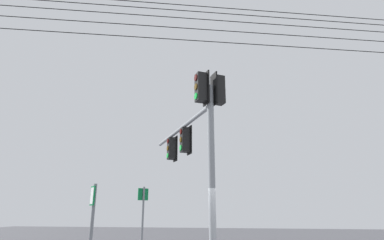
% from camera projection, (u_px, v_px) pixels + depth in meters
% --- Properties ---
extents(signal_mast_assembly, '(3.42, 5.43, 5.99)m').
position_uv_depth(signal_mast_assembly, '(195.00, 136.00, 9.98)').
color(signal_mast_assembly, gray).
rests_on(signal_mast_assembly, ground).
extents(route_sign_primary, '(0.20, 0.22, 2.46)m').
position_uv_depth(route_sign_primary, '(91.00, 233.00, 6.16)').
color(route_sign_primary, slate).
rests_on(route_sign_primary, ground).
extents(route_sign_secondary, '(0.27, 0.31, 2.68)m').
position_uv_depth(route_sign_secondary, '(142.00, 218.00, 9.83)').
color(route_sign_secondary, slate).
rests_on(route_sign_secondary, ground).
extents(overhead_wire_span, '(33.00, 8.88, 1.63)m').
position_uv_depth(overhead_wire_span, '(255.00, 25.00, 10.00)').
color(overhead_wire_span, black).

